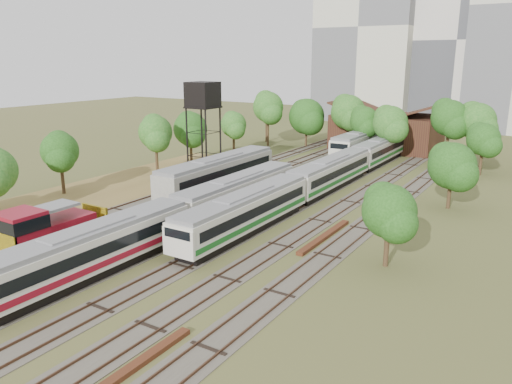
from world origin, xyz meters
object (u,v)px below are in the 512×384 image
Objects in this scene: railcar_red_set at (177,217)px; water_tower at (203,97)px; shunter_locomotive at (43,232)px; railcar_green_set at (330,173)px.

water_tower reaches higher than railcar_red_set.
shunter_locomotive is at bearing -78.28° from water_tower.
railcar_green_set is 17.68m from water_tower.
water_tower reaches higher than shunter_locomotive.
railcar_green_set is 6.43× the size of shunter_locomotive.
shunter_locomotive is (-6.00, -8.09, 0.05)m from railcar_red_set.
railcar_red_set is 23.16m from water_tower.
water_tower is at bearing 121.94° from railcar_red_set.
railcar_red_set is 10.07m from shunter_locomotive.
railcar_red_set is at bearing -100.57° from railcar_green_set.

